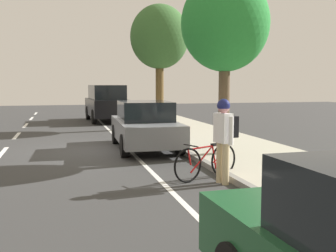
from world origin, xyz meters
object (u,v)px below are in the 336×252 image
at_px(street_tree_mid_block, 225,25).
at_px(fire_hydrant, 156,119).
at_px(street_tree_far_end, 160,38).
at_px(parked_sedan_grey_second, 145,125).
at_px(cyclist_with_backpack, 224,132).
at_px(bicycle_at_curb, 206,161).
at_px(parked_suv_black_mid, 107,103).

distance_m(street_tree_mid_block, fire_hydrant, 7.33).
xyz_separation_m(street_tree_far_end, fire_hydrant, (-0.45, -1.17, -3.58)).
distance_m(parked_sedan_grey_second, cyclist_with_backpack, 4.98).
relative_size(cyclist_with_backpack, street_tree_mid_block, 0.36).
bearing_deg(cyclist_with_backpack, fire_hydrant, 85.92).
xyz_separation_m(parked_sedan_grey_second, cyclist_with_backpack, (0.70, -4.92, 0.34)).
relative_size(parked_sedan_grey_second, street_tree_mid_block, 0.91).
xyz_separation_m(parked_sedan_grey_second, fire_hydrant, (1.37, 4.50, -0.19)).
bearing_deg(bicycle_at_curb, street_tree_far_end, 82.44).
relative_size(street_tree_mid_block, street_tree_far_end, 0.89).
height_order(parked_suv_black_mid, fire_hydrant, parked_suv_black_mid).
relative_size(bicycle_at_curb, cyclist_with_backpack, 0.94).
bearing_deg(parked_suv_black_mid, street_tree_far_end, -65.41).
relative_size(street_tree_mid_block, fire_hydrant, 5.82).
relative_size(parked_sedan_grey_second, parked_suv_black_mid, 0.93).
relative_size(parked_sedan_grey_second, fire_hydrant, 5.31).
bearing_deg(cyclist_with_backpack, parked_suv_black_mid, 93.29).
xyz_separation_m(parked_sedan_grey_second, bicycle_at_curb, (0.47, -4.47, -0.36)).
bearing_deg(parked_sedan_grey_second, street_tree_far_end, 72.20).
bearing_deg(street_tree_far_end, fire_hydrant, -111.09).
xyz_separation_m(bicycle_at_curb, street_tree_mid_block, (1.35, 2.35, 3.28)).
distance_m(bicycle_at_curb, cyclist_with_backpack, 0.85).
bearing_deg(cyclist_with_backpack, parked_sedan_grey_second, 98.07).
distance_m(parked_suv_black_mid, street_tree_mid_block, 12.56).
bearing_deg(street_tree_far_end, parked_suv_black_mid, 114.59).
height_order(cyclist_with_backpack, street_tree_far_end, street_tree_far_end).
xyz_separation_m(bicycle_at_curb, cyclist_with_backpack, (0.22, -0.44, 0.69)).
distance_m(parked_sedan_grey_second, bicycle_at_curb, 4.51).
bearing_deg(fire_hydrant, bicycle_at_curb, -95.69).
bearing_deg(bicycle_at_curb, parked_suv_black_mid, 92.51).
xyz_separation_m(cyclist_with_backpack, fire_hydrant, (0.67, 9.42, -0.53)).
xyz_separation_m(cyclist_with_backpack, street_tree_mid_block, (1.12, 2.80, 2.59)).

